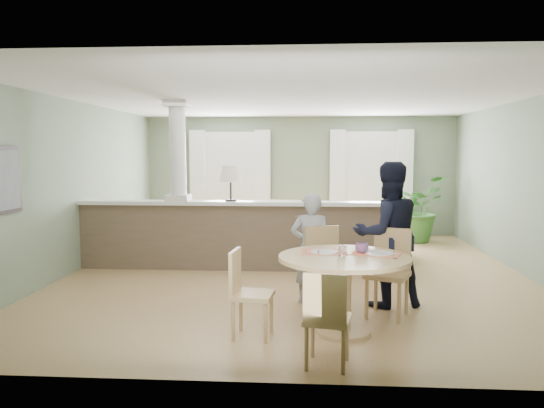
# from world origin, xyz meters

# --- Properties ---
(ground) EXTENTS (8.00, 8.00, 0.00)m
(ground) POSITION_xyz_m (0.00, 0.00, 0.00)
(ground) COLOR tan
(ground) RESTS_ON ground
(room_shell) EXTENTS (7.02, 8.02, 2.71)m
(room_shell) POSITION_xyz_m (-0.03, 0.63, 1.81)
(room_shell) COLOR gray
(room_shell) RESTS_ON ground
(pony_wall) EXTENTS (5.32, 0.38, 2.70)m
(pony_wall) POSITION_xyz_m (-0.99, 0.20, 0.71)
(pony_wall) COLOR brown
(pony_wall) RESTS_ON ground
(sofa) EXTENTS (3.49, 1.88, 0.97)m
(sofa) POSITION_xyz_m (0.31, 1.59, 0.48)
(sofa) COLOR #88664A
(sofa) RESTS_ON ground
(houseplant) EXTENTS (1.65, 1.67, 1.40)m
(houseplant) POSITION_xyz_m (2.48, 3.20, 0.70)
(houseplant) COLOR #316327
(houseplant) RESTS_ON ground
(dining_table) EXTENTS (1.36, 1.36, 0.93)m
(dining_table) POSITION_xyz_m (0.56, -2.76, 0.65)
(dining_table) COLOR tan
(dining_table) RESTS_ON ground
(chair_far_boy) EXTENTS (0.54, 0.54, 0.98)m
(chair_far_boy) POSITION_xyz_m (0.38, -1.81, 0.54)
(chair_far_boy) COLOR tan
(chair_far_boy) RESTS_ON ground
(chair_far_man) EXTENTS (0.59, 0.59, 1.00)m
(chair_far_man) POSITION_xyz_m (1.12, -2.07, 0.55)
(chair_far_man) COLOR tan
(chair_far_man) RESTS_ON ground
(chair_near) EXTENTS (0.45, 0.45, 0.86)m
(chair_near) POSITION_xyz_m (0.34, -3.68, 0.48)
(chair_near) COLOR tan
(chair_near) RESTS_ON ground
(chair_side) EXTENTS (0.45, 0.45, 0.89)m
(chair_side) POSITION_xyz_m (-0.45, -2.91, 0.49)
(chair_side) COLOR tan
(chair_side) RESTS_ON ground
(child_person) EXTENTS (0.51, 0.33, 1.39)m
(child_person) POSITION_xyz_m (0.22, -1.62, 0.69)
(child_person) COLOR gray
(child_person) RESTS_ON ground
(man_person) EXTENTS (1.01, 0.87, 1.77)m
(man_person) POSITION_xyz_m (1.15, -1.69, 0.89)
(man_person) COLOR black
(man_person) RESTS_ON ground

